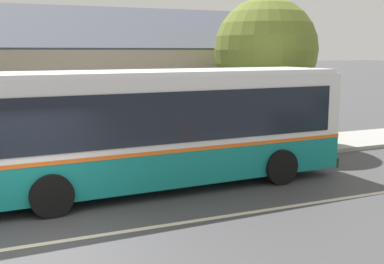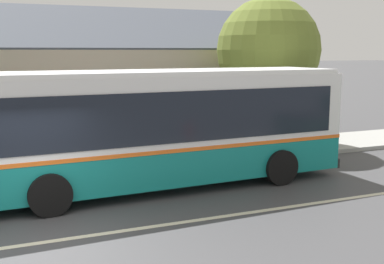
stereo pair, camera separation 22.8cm
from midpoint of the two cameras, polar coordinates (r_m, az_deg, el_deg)
ground_plane at (r=10.09m, az=-16.78°, el=-12.46°), size 300.00×300.00×0.00m
sidewalk_far at (r=15.79m, az=-19.06°, el=-4.30°), size 60.00×3.00×0.15m
lane_divider_stripe at (r=10.09m, az=-16.78°, el=-12.44°), size 60.00×0.16×0.01m
transit_bus at (r=13.06m, az=-4.07°, el=0.76°), size 10.94×3.06×3.21m
street_tree_primary at (r=19.02m, az=9.39°, el=9.56°), size 4.00×4.00×5.77m
bus_stop_sign at (r=18.49m, az=16.06°, el=2.74°), size 0.36×0.07×2.40m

